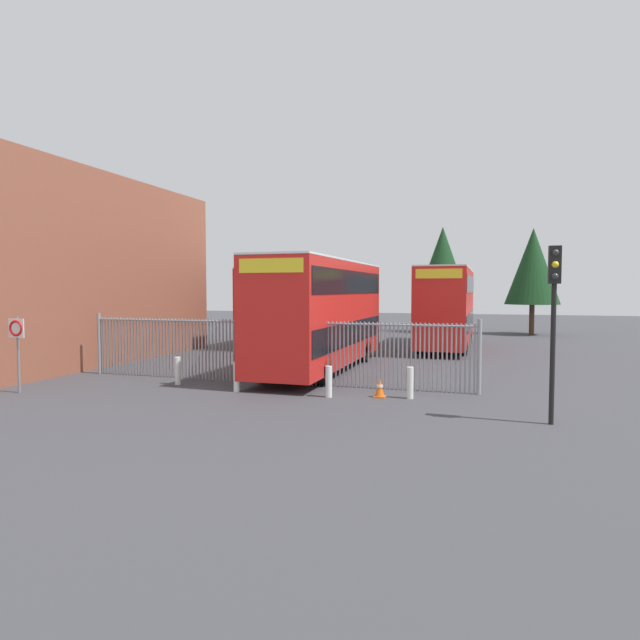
# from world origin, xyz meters

# --- Properties ---
(ground_plane) EXTENTS (100.00, 100.00, 0.00)m
(ground_plane) POSITION_xyz_m (0.00, 8.00, 0.00)
(ground_plane) COLOR #3D3D42
(depot_building_brick) EXTENTS (6.65, 15.97, 8.20)m
(depot_building_brick) POSITION_xyz_m (-11.95, 2.04, 4.10)
(depot_building_brick) COLOR brown
(depot_building_brick) RESTS_ON ground
(palisade_fence) EXTENTS (14.29, 0.14, 2.35)m
(palisade_fence) POSITION_xyz_m (-0.65, 0.00, 1.18)
(palisade_fence) COLOR gray
(palisade_fence) RESTS_ON ground
(double_decker_bus_near_gate) EXTENTS (2.54, 10.81, 4.42)m
(double_decker_bus_near_gate) POSITION_xyz_m (0.27, 3.44, 2.42)
(double_decker_bus_near_gate) COLOR red
(double_decker_bus_near_gate) RESTS_ON ground
(double_decker_bus_behind_fence_left) EXTENTS (2.54, 10.81, 4.42)m
(double_decker_bus_behind_fence_left) POSITION_xyz_m (4.44, 13.60, 2.42)
(double_decker_bus_behind_fence_left) COLOR red
(double_decker_bus_behind_fence_left) RESTS_ON ground
(double_decker_bus_behind_fence_right) EXTENTS (2.54, 10.81, 4.42)m
(double_decker_bus_behind_fence_right) POSITION_xyz_m (-4.87, 13.68, 2.42)
(double_decker_bus_behind_fence_right) COLOR red
(double_decker_bus_behind_fence_right) RESTS_ON ground
(bollard_near_left) EXTENTS (0.20, 0.20, 0.95)m
(bollard_near_left) POSITION_xyz_m (-3.49, -1.24, 0.47)
(bollard_near_left) COLOR silver
(bollard_near_left) RESTS_ON ground
(bollard_center_front) EXTENTS (0.20, 0.20, 0.95)m
(bollard_center_front) POSITION_xyz_m (-0.97, -1.83, 0.47)
(bollard_center_front) COLOR silver
(bollard_center_front) RESTS_ON ground
(bollard_near_right) EXTENTS (0.20, 0.20, 0.95)m
(bollard_near_right) POSITION_xyz_m (2.09, -1.81, 0.47)
(bollard_near_right) COLOR silver
(bollard_near_right) RESTS_ON ground
(bollard_far_right) EXTENTS (0.20, 0.20, 0.95)m
(bollard_far_right) POSITION_xyz_m (4.48, -1.28, 0.47)
(bollard_far_right) COLOR silver
(bollard_far_right) RESTS_ON ground
(traffic_cone_by_gate) EXTENTS (0.34, 0.34, 0.59)m
(traffic_cone_by_gate) POSITION_xyz_m (3.57, -1.37, 0.29)
(traffic_cone_by_gate) COLOR orange
(traffic_cone_by_gate) RESTS_ON ground
(speed_limit_sign_post) EXTENTS (0.60, 0.14, 2.40)m
(speed_limit_sign_post) POSITION_xyz_m (-7.45, -4.09, 1.78)
(speed_limit_sign_post) COLOR slate
(speed_limit_sign_post) RESTS_ON ground
(traffic_light_kerbside) EXTENTS (0.28, 0.33, 4.30)m
(traffic_light_kerbside) POSITION_xyz_m (8.18, -3.41, 2.99)
(traffic_light_kerbside) COLOR black
(traffic_light_kerbside) RESTS_ON ground
(tree_tall_back) EXTENTS (3.68, 3.68, 8.02)m
(tree_tall_back) POSITION_xyz_m (3.24, 24.85, 5.37)
(tree_tall_back) COLOR #4C3823
(tree_tall_back) RESTS_ON ground
(tree_short_side) EXTENTS (3.84, 3.84, 7.68)m
(tree_short_side) POSITION_xyz_m (9.63, 24.54, 4.93)
(tree_short_side) COLOR #4C3823
(tree_short_side) RESTS_ON ground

